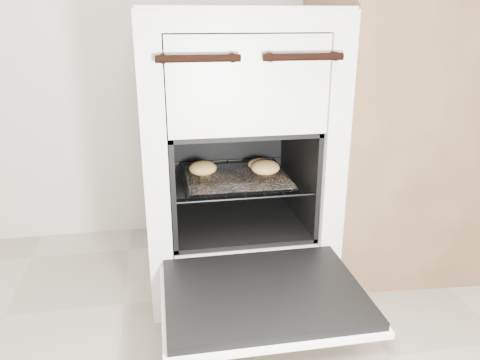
% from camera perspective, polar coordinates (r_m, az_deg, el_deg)
% --- Properties ---
extents(stove, '(0.53, 0.60, 0.82)m').
position_cam_1_polar(stove, '(1.46, -0.89, 3.32)').
color(stove, silver).
rests_on(stove, ground).
extents(oven_door, '(0.48, 0.37, 0.03)m').
position_cam_1_polar(oven_door, '(1.15, 2.87, -13.75)').
color(oven_door, black).
rests_on(oven_door, stove).
extents(oven_rack, '(0.39, 0.37, 0.01)m').
position_cam_1_polar(oven_rack, '(1.42, -0.50, 0.33)').
color(oven_rack, black).
rests_on(oven_rack, stove).
extents(foil_sheet, '(0.30, 0.27, 0.01)m').
position_cam_1_polar(foil_sheet, '(1.40, -0.38, 0.30)').
color(foil_sheet, white).
rests_on(foil_sheet, oven_rack).
extents(baked_rolls, '(0.28, 0.13, 0.04)m').
position_cam_1_polar(baked_rolls, '(1.43, 0.38, 1.64)').
color(baked_rolls, tan).
rests_on(baked_rolls, foil_sheet).
extents(counter, '(0.93, 0.66, 0.89)m').
position_cam_1_polar(counter, '(1.76, 23.63, 5.94)').
color(counter, brown).
rests_on(counter, ground).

